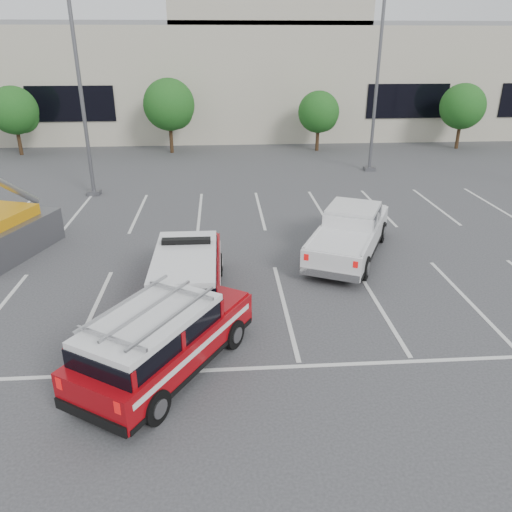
{
  "coord_description": "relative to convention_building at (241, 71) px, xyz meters",
  "views": [
    {
      "loc": [
        -1.71,
        -12.41,
        6.96
      ],
      "look_at": [
        -0.73,
        1.3,
        1.05
      ],
      "focal_mm": 35.0,
      "sensor_mm": 36.0,
      "label": 1
    }
  ],
  "objects": [
    {
      "name": "ground",
      "position": [
        -0.18,
        -31.86,
        -4.72
      ],
      "size": [
        120.0,
        120.0,
        0.0
      ],
      "primitive_type": "plane",
      "color": "#38383B",
      "rests_on": "ground"
    },
    {
      "name": "stall_markings",
      "position": [
        -0.18,
        -27.36,
        -4.71
      ],
      "size": [
        23.0,
        15.0,
        0.01
      ],
      "primitive_type": "cube",
      "color": "silver",
      "rests_on": "ground"
    },
    {
      "name": "convention_building",
      "position": [
        0.0,
        0.0,
        0.0
      ],
      "size": [
        60.0,
        16.99,
        13.2
      ],
      "color": "#BCB59F",
      "rests_on": "ground"
    },
    {
      "name": "tree_left",
      "position": [
        -15.09,
        -9.82,
        -1.95
      ],
      "size": [
        3.07,
        3.07,
        4.42
      ],
      "color": "#3F2B19",
      "rests_on": "ground"
    },
    {
      "name": "tree_mid_left",
      "position": [
        -5.09,
        -9.82,
        -1.68
      ],
      "size": [
        3.37,
        3.37,
        4.85
      ],
      "color": "#3F2B19",
      "rests_on": "ground"
    },
    {
      "name": "tree_mid_right",
      "position": [
        4.91,
        -9.82,
        -2.22
      ],
      "size": [
        2.77,
        2.77,
        3.99
      ],
      "color": "#3F2B19",
      "rests_on": "ground"
    },
    {
      "name": "tree_right",
      "position": [
        14.91,
        -9.82,
        -1.95
      ],
      "size": [
        3.07,
        3.07,
        4.42
      ],
      "color": "#3F2B19",
      "rests_on": "ground"
    },
    {
      "name": "light_pole_left",
      "position": [
        -8.18,
        -19.86,
        0.47
      ],
      "size": [
        0.9,
        0.6,
        10.24
      ],
      "color": "#59595E",
      "rests_on": "ground"
    },
    {
      "name": "light_pole_mid",
      "position": [
        6.82,
        -15.86,
        0.47
      ],
      "size": [
        0.9,
        0.6,
        10.24
      ],
      "color": "#59595E",
      "rests_on": "ground"
    },
    {
      "name": "fire_chief_suv",
      "position": [
        -2.93,
        -31.38,
        -3.98
      ],
      "size": [
        1.89,
        5.16,
        1.81
      ],
      "rotation": [
        0.0,
        0.0,
        -0.0
      ],
      "color": "maroon",
      "rests_on": "ground"
    },
    {
      "name": "white_pickup",
      "position": [
        2.53,
        -28.25,
        -4.05
      ],
      "size": [
        4.06,
        5.75,
        1.68
      ],
      "rotation": [
        0.0,
        0.0,
        -0.45
      ],
      "color": "silver",
      "rests_on": "ground"
    },
    {
      "name": "ladder_suv",
      "position": [
        -3.29,
        -34.68,
        -3.98
      ],
      "size": [
        4.07,
        4.97,
        1.86
      ],
      "rotation": [
        0.0,
        0.0,
        -0.56
      ],
      "color": "maroon",
      "rests_on": "ground"
    }
  ]
}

